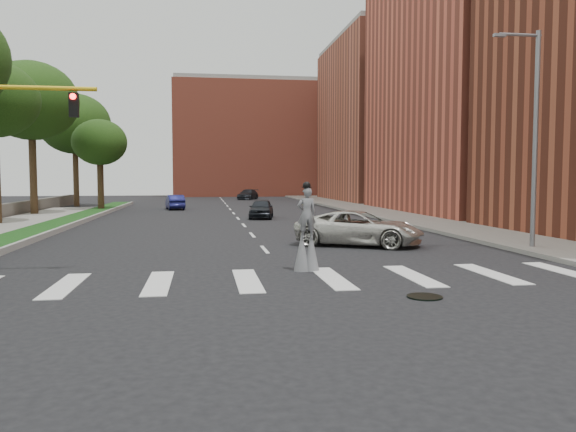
{
  "coord_description": "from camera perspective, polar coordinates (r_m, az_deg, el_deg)",
  "views": [
    {
      "loc": [
        -2.57,
        -15.42,
        3.07
      ],
      "look_at": [
        0.39,
        3.96,
        1.7
      ],
      "focal_mm": 35.0,
      "sensor_mm": 36.0,
      "label": 1
    }
  ],
  "objects": [
    {
      "name": "ground_plane",
      "position": [
        15.93,
        0.79,
        -7.11
      ],
      "size": [
        160.0,
        160.0,
        0.0
      ],
      "primitive_type": "plane",
      "color": "black",
      "rests_on": "ground"
    },
    {
      "name": "grass_median",
      "position": [
        36.65,
        -22.74,
        -0.92
      ],
      "size": [
        2.0,
        60.0,
        0.25
      ],
      "primitive_type": "cube",
      "color": "#113B11",
      "rests_on": "ground"
    },
    {
      "name": "median_curb",
      "position": [
        36.4,
        -21.14,
        -0.89
      ],
      "size": [
        0.2,
        60.0,
        0.28
      ],
      "primitive_type": "cube",
      "color": "gray",
      "rests_on": "ground"
    },
    {
      "name": "sidewalk_right",
      "position": [
        43.24,
        11.75,
        -0.04
      ],
      "size": [
        5.0,
        90.0,
        0.18
      ],
      "primitive_type": "cube",
      "color": "gray",
      "rests_on": "ground"
    },
    {
      "name": "manhole",
      "position": [
        14.85,
        13.71,
        -7.97
      ],
      "size": [
        0.9,
        0.9,
        0.04
      ],
      "primitive_type": "cylinder",
      "color": "black",
      "rests_on": "ground"
    },
    {
      "name": "building_mid",
      "position": [
        52.41,
        20.02,
        13.57
      ],
      "size": [
        16.0,
        22.0,
        24.0
      ],
      "primitive_type": "cube",
      "color": "#C5553D",
      "rests_on": "ground"
    },
    {
      "name": "building_far",
      "position": [
        73.97,
        10.92,
        9.3
      ],
      "size": [
        16.0,
        22.0,
        20.0
      ],
      "primitive_type": "cube",
      "color": "#B75B43",
      "rests_on": "ground"
    },
    {
      "name": "building_backdrop",
      "position": [
        94.0,
        -3.45,
        7.61
      ],
      "size": [
        26.0,
        14.0,
        18.0
      ],
      "primitive_type": "cube",
      "color": "#C5553D",
      "rests_on": "ground"
    },
    {
      "name": "streetlight",
      "position": [
        25.37,
        23.66,
        7.79
      ],
      "size": [
        2.05,
        0.2,
        9.0
      ],
      "color": "slate",
      "rests_on": "ground"
    },
    {
      "name": "stilt_performer",
      "position": [
        18.3,
        1.9,
        -2.07
      ],
      "size": [
        0.84,
        0.53,
        2.92
      ],
      "rotation": [
        0.0,
        0.0,
        3.18
      ],
      "color": "#352415",
      "rests_on": "ground"
    },
    {
      "name": "suv_crossing",
      "position": [
        25.26,
        7.26,
        -1.23
      ],
      "size": [
        6.2,
        4.94,
        1.57
      ],
      "primitive_type": "imported",
      "rotation": [
        0.0,
        0.0,
        1.08
      ],
      "color": "beige",
      "rests_on": "ground"
    },
    {
      "name": "car_near",
      "position": [
        41.63,
        -2.73,
        0.75
      ],
      "size": [
        2.33,
        4.43,
        1.44
      ],
      "primitive_type": "imported",
      "rotation": [
        0.0,
        0.0,
        -0.16
      ],
      "color": "black",
      "rests_on": "ground"
    },
    {
      "name": "car_mid",
      "position": [
        53.98,
        -11.4,
        1.39
      ],
      "size": [
        2.08,
        4.35,
        1.38
      ],
      "primitive_type": "imported",
      "rotation": [
        0.0,
        0.0,
        3.3
      ],
      "color": "#171A53",
      "rests_on": "ground"
    },
    {
      "name": "car_far",
      "position": [
        76.1,
        -4.1,
        2.2
      ],
      "size": [
        3.55,
        5.13,
        1.38
      ],
      "primitive_type": "imported",
      "rotation": [
        0.0,
        0.0,
        -0.38
      ],
      "color": "black",
      "rests_on": "ground"
    },
    {
      "name": "tree_4",
      "position": [
        48.75,
        -24.66,
        10.56
      ],
      "size": [
        7.19,
        7.19,
        12.04
      ],
      "color": "#352415",
      "rests_on": "ground"
    },
    {
      "name": "tree_5",
      "position": [
        62.32,
        -20.86,
        8.72
      ],
      "size": [
        7.27,
        7.27,
        11.6
      ],
      "color": "#352415",
      "rests_on": "ground"
    },
    {
      "name": "tree_6",
      "position": [
        52.92,
        -18.59,
        7.05
      ],
      "size": [
        4.79,
        4.79,
        8.18
      ],
      "color": "#352415",
      "rests_on": "ground"
    }
  ]
}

